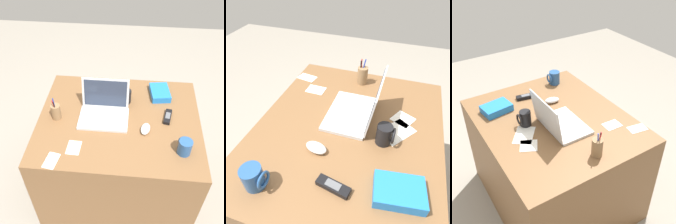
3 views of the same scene
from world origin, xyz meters
TOP-DOWN VIEW (x-y plane):
  - ground_plane at (0.00, 0.00)m, footprint 6.00×6.00m
  - desk at (0.00, 0.00)m, footprint 1.12×0.93m
  - laptop at (-0.11, 0.02)m, footprint 0.34×0.27m
  - computer_mouse at (0.18, -0.10)m, footprint 0.08×0.12m
  - coffee_mug_white at (0.42, -0.26)m, footprint 0.08×0.10m
  - coffee_mug_tall at (0.04, 0.19)m, footprint 0.08×0.08m
  - cordless_phone at (0.34, 0.04)m, footprint 0.07×0.15m
  - pen_holder at (-0.43, -0.03)m, footprint 0.06×0.06m
  - snack_bag at (0.29, 0.29)m, footprint 0.16×0.21m
  - paper_note_near_laptop at (-0.05, 0.24)m, footprint 0.21×0.20m
  - paper_note_left at (-0.38, -0.40)m, footprint 0.09×0.13m
  - paper_note_right at (-0.16, 0.26)m, footprint 0.14×0.14m
  - paper_note_front at (-0.26, -0.29)m, footprint 0.09×0.12m

SIDE VIEW (x-z plane):
  - ground_plane at x=0.00m, z-range 0.00..0.00m
  - desk at x=0.00m, z-range 0.00..0.75m
  - paper_note_near_laptop at x=-0.05m, z-range 0.75..0.75m
  - paper_note_left at x=-0.38m, z-range 0.75..0.75m
  - paper_note_right at x=-0.16m, z-range 0.75..0.75m
  - paper_note_front at x=-0.26m, z-range 0.75..0.75m
  - cordless_phone at x=0.34m, z-range 0.75..0.78m
  - computer_mouse at x=0.18m, z-range 0.75..0.79m
  - snack_bag at x=0.29m, z-range 0.75..0.80m
  - laptop at x=-0.11m, z-range 0.68..0.92m
  - coffee_mug_white at x=0.42m, z-range 0.75..0.85m
  - coffee_mug_tall at x=0.04m, z-range 0.75..0.86m
  - pen_holder at x=-0.43m, z-range 0.73..0.89m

